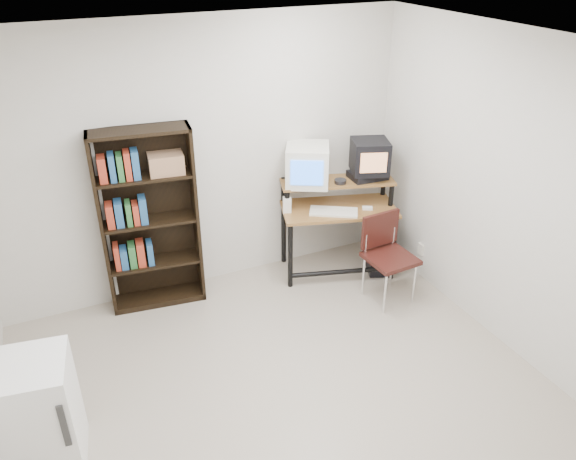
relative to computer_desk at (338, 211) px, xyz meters
name	(u,v)px	position (x,y,z in m)	size (l,w,h in m)	color
floor	(294,408)	(-1.26, -1.61, -0.69)	(4.00, 4.00, 0.01)	#ACA08E
ceiling	(296,56)	(-1.26, -1.61, 1.92)	(4.00, 4.00, 0.01)	white
back_wall	(203,160)	(-1.26, 0.39, 0.62)	(4.00, 0.01, 2.60)	beige
right_wall	(526,206)	(0.74, -1.61, 0.62)	(0.01, 4.00, 2.60)	beige
computer_desk	(338,211)	(0.00, 0.00, 0.00)	(1.25, 0.87, 0.98)	brown
crt_monitor	(307,165)	(-0.27, 0.18, 0.48)	(0.56, 0.56, 0.39)	silver
vcr	(368,176)	(0.33, 0.01, 0.33)	(0.36, 0.26, 0.08)	black
crt_tv	(370,157)	(0.34, 0.01, 0.53)	(0.44, 0.44, 0.33)	black
cd_spindle	(340,182)	(0.02, 0.01, 0.31)	(0.12, 0.12, 0.05)	#26262B
keyboard	(334,212)	(-0.11, -0.10, 0.06)	(0.47, 0.21, 0.04)	silver
mousepad	(367,210)	(0.24, -0.17, 0.04)	(0.22, 0.18, 0.01)	black
mouse	(367,208)	(0.24, -0.17, 0.06)	(0.10, 0.06, 0.03)	white
desk_speaker	(287,205)	(-0.52, 0.11, 0.12)	(0.08, 0.07, 0.17)	silver
pc_tower	(377,250)	(0.41, -0.15, -0.47)	(0.20, 0.45, 0.42)	black
school_chair	(386,249)	(0.18, -0.63, -0.16)	(0.45, 0.45, 0.85)	black
bookshelf	(149,217)	(-1.84, 0.25, 0.21)	(0.90, 0.39, 1.73)	black
mini_fridge	(38,415)	(-2.98, -1.33, -0.26)	(0.56, 0.57, 0.83)	white
wall_outlet	(421,249)	(0.73, -0.46, -0.38)	(0.02, 0.08, 0.12)	beige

